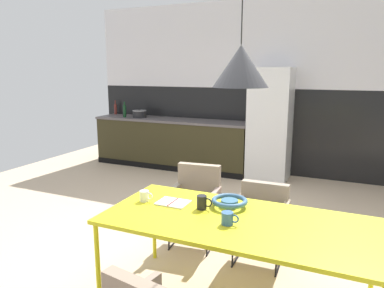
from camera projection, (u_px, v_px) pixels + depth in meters
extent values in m
plane|color=#C4AC8F|center=(188.00, 249.00, 3.69)|extent=(8.49, 8.49, 0.00)
cube|color=black|center=(263.00, 131.00, 6.39)|extent=(6.53, 0.12, 1.49)
cube|color=silver|center=(266.00, 44.00, 6.09)|extent=(6.53, 0.12, 1.49)
cube|color=#322D18|center=(172.00, 144.00, 6.78)|extent=(2.96, 0.60, 0.87)
cube|color=#5B5456|center=(171.00, 120.00, 6.69)|extent=(2.99, 0.63, 0.04)
cube|color=black|center=(164.00, 168.00, 6.58)|extent=(2.96, 0.01, 0.10)
cube|color=silver|center=(270.00, 124.00, 5.95)|extent=(0.66, 0.60, 1.84)
cube|color=yellow|center=(237.00, 221.00, 2.63)|extent=(1.96, 0.92, 0.03)
cylinder|color=gold|center=(154.00, 224.00, 3.46)|extent=(0.04, 0.04, 0.70)
cylinder|color=yellow|center=(373.00, 267.00, 2.70)|extent=(0.04, 0.04, 0.70)
cylinder|color=yellow|center=(98.00, 267.00, 2.70)|extent=(0.04, 0.04, 0.70)
cube|color=gray|center=(260.00, 220.00, 3.36)|extent=(0.49, 0.47, 0.06)
cube|color=gray|center=(265.00, 196.00, 3.51)|extent=(0.46, 0.09, 0.28)
cube|color=gray|center=(284.00, 214.00, 3.26)|extent=(0.06, 0.41, 0.14)
cube|color=gray|center=(237.00, 207.00, 3.43)|extent=(0.06, 0.41, 0.14)
cylinder|color=black|center=(277.00, 256.00, 3.16)|extent=(0.02, 0.02, 0.39)
cylinder|color=black|center=(233.00, 248.00, 3.32)|extent=(0.02, 0.02, 0.39)
cylinder|color=black|center=(284.00, 238.00, 3.50)|extent=(0.02, 0.02, 0.39)
cylinder|color=black|center=(244.00, 231.00, 3.66)|extent=(0.02, 0.02, 0.39)
cylinder|color=black|center=(279.00, 265.00, 3.37)|extent=(0.02, 0.41, 0.02)
cylinder|color=black|center=(238.00, 257.00, 3.52)|extent=(0.02, 0.41, 0.02)
cube|color=gray|center=(193.00, 206.00, 3.71)|extent=(0.52, 0.51, 0.06)
cube|color=gray|center=(199.00, 181.00, 3.85)|extent=(0.46, 0.13, 0.36)
cube|color=gray|center=(214.00, 199.00, 3.62)|extent=(0.09, 0.42, 0.14)
cube|color=gray|center=(173.00, 194.00, 3.75)|extent=(0.09, 0.42, 0.14)
cylinder|color=black|center=(207.00, 237.00, 3.51)|extent=(0.02, 0.02, 0.40)
cylinder|color=black|center=(169.00, 231.00, 3.64)|extent=(0.02, 0.02, 0.40)
cylinder|color=black|center=(217.00, 222.00, 3.87)|extent=(0.02, 0.02, 0.40)
cylinder|color=black|center=(182.00, 217.00, 3.99)|extent=(0.02, 0.02, 0.40)
cylinder|color=black|center=(212.00, 246.00, 3.73)|extent=(0.06, 0.41, 0.02)
cylinder|color=black|center=(176.00, 241.00, 3.85)|extent=(0.06, 0.41, 0.02)
cylinder|color=#33607F|center=(229.00, 203.00, 2.87)|extent=(0.14, 0.14, 0.06)
torus|color=#396386|center=(230.00, 201.00, 2.86)|extent=(0.29, 0.29, 0.04)
cube|color=white|center=(166.00, 201.00, 2.97)|extent=(0.13, 0.19, 0.01)
cube|color=white|center=(180.00, 204.00, 2.92)|extent=(0.13, 0.19, 0.01)
cube|color=#B73833|center=(173.00, 202.00, 2.94)|extent=(0.01, 0.20, 0.00)
cylinder|color=#335B93|center=(227.00, 218.00, 2.54)|extent=(0.08, 0.08, 0.09)
torus|color=#335B93|center=(235.00, 219.00, 2.51)|extent=(0.06, 0.01, 0.06)
cylinder|color=white|center=(144.00, 196.00, 2.99)|extent=(0.08, 0.08, 0.09)
torus|color=white|center=(149.00, 196.00, 2.97)|extent=(0.06, 0.01, 0.06)
cylinder|color=black|center=(202.00, 202.00, 2.81)|extent=(0.08, 0.08, 0.11)
torus|color=black|center=(208.00, 203.00, 2.79)|extent=(0.07, 0.01, 0.07)
cylinder|color=black|center=(140.00, 114.00, 6.90)|extent=(0.26, 0.26, 0.12)
cylinder|color=gray|center=(139.00, 111.00, 6.89)|extent=(0.26, 0.26, 0.01)
sphere|color=black|center=(139.00, 110.00, 6.89)|extent=(0.02, 0.02, 0.02)
cylinder|color=#0F3319|center=(125.00, 111.00, 6.91)|extent=(0.06, 0.06, 0.23)
cylinder|color=#0F3319|center=(124.00, 103.00, 6.88)|extent=(0.03, 0.03, 0.06)
cylinder|color=maroon|center=(116.00, 109.00, 7.41)|extent=(0.06, 0.06, 0.20)
cylinder|color=maroon|center=(115.00, 102.00, 7.38)|extent=(0.02, 0.02, 0.08)
cone|color=#37373B|center=(241.00, 66.00, 2.41)|extent=(0.38, 0.38, 0.28)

